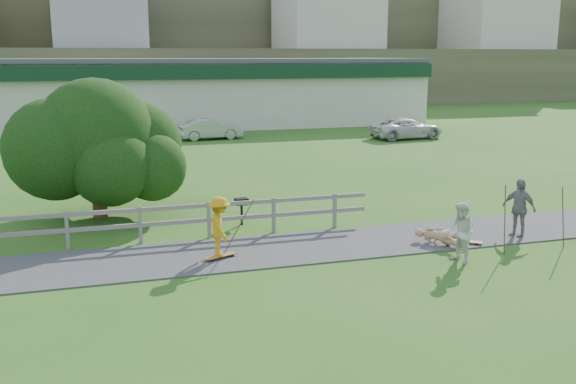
# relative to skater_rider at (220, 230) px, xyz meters

# --- Properties ---
(ground) EXTENTS (260.00, 260.00, 0.00)m
(ground) POSITION_rel_skater_rider_xyz_m (2.09, -1.15, -0.81)
(ground) COLOR #2A5D1A
(ground) RESTS_ON ground
(path) EXTENTS (34.00, 3.00, 0.04)m
(path) POSITION_rel_skater_rider_xyz_m (2.09, 0.35, -0.79)
(path) COLOR #38393B
(path) RESTS_ON ground
(fence) EXTENTS (15.05, 0.10, 1.10)m
(fence) POSITION_rel_skater_rider_xyz_m (-2.53, 2.15, -0.08)
(fence) COLOR slate
(fence) RESTS_ON ground
(strip_mall) EXTENTS (32.50, 10.75, 5.10)m
(strip_mall) POSITION_rel_skater_rider_xyz_m (6.09, 33.79, 1.77)
(strip_mall) COLOR beige
(strip_mall) RESTS_ON ground
(skater_rider) EXTENTS (0.64, 1.06, 1.61)m
(skater_rider) POSITION_rel_skater_rider_xyz_m (0.00, 0.00, 0.00)
(skater_rider) COLOR orange
(skater_rider) RESTS_ON ground
(skater_fallen) EXTENTS (1.45, 1.17, 0.55)m
(skater_fallen) POSITION_rel_skater_rider_xyz_m (6.25, -0.61, -0.53)
(skater_fallen) COLOR tan
(skater_fallen) RESTS_ON ground
(spectator_a) EXTENTS (0.72, 0.87, 1.61)m
(spectator_a) POSITION_rel_skater_rider_xyz_m (5.96, -2.12, -0.00)
(spectator_a) COLOR silver
(spectator_a) RESTS_ON ground
(spectator_b) EXTENTS (0.83, 1.12, 1.77)m
(spectator_b) POSITION_rel_skater_rider_xyz_m (8.96, -0.44, 0.08)
(spectator_b) COLOR gray
(spectator_b) RESTS_ON ground
(car_silver) EXTENTS (4.23, 1.88, 1.35)m
(car_silver) POSITION_rel_skater_rider_xyz_m (4.21, 24.80, -0.13)
(car_silver) COLOR #A0A2A7
(car_silver) RESTS_ON ground
(car_white) EXTENTS (5.00, 2.67, 1.34)m
(car_white) POSITION_rel_skater_rider_xyz_m (16.53, 21.40, -0.14)
(car_white) COLOR silver
(car_white) RESTS_ON ground
(tree) EXTENTS (6.26, 6.26, 3.99)m
(tree) POSITION_rel_skater_rider_xyz_m (-2.98, 5.66, 1.19)
(tree) COLOR black
(tree) RESTS_ON ground
(bbq) EXTENTS (0.43, 0.34, 0.87)m
(bbq) POSITION_rel_skater_rider_xyz_m (1.35, 3.33, -0.37)
(bbq) COLOR black
(bbq) RESTS_ON ground
(longboard_rider) EXTENTS (0.96, 0.58, 0.10)m
(longboard_rider) POSITION_rel_skater_rider_xyz_m (0.00, 0.00, -0.75)
(longboard_rider) COLOR #956030
(longboard_rider) RESTS_ON ground
(longboard_fallen) EXTENTS (0.83, 0.74, 0.10)m
(longboard_fallen) POSITION_rel_skater_rider_xyz_m (7.05, -0.71, -0.76)
(longboard_fallen) COLOR #956030
(longboard_fallen) RESTS_ON ground
(helmet) EXTENTS (0.28, 0.28, 0.28)m
(helmet) POSITION_rel_skater_rider_xyz_m (6.85, -0.26, -0.67)
(helmet) COLOR red
(helmet) RESTS_ON ground
(pole_rider) EXTENTS (0.03, 0.03, 1.72)m
(pole_rider) POSITION_rel_skater_rider_xyz_m (0.60, 0.40, 0.05)
(pole_rider) COLOR brown
(pole_rider) RESTS_ON ground
(pole_spec_left) EXTENTS (0.03, 0.03, 1.96)m
(pole_spec_left) POSITION_rel_skater_rider_xyz_m (7.47, -1.83, 0.17)
(pole_spec_left) COLOR brown
(pole_spec_left) RESTS_ON ground
(pole_spec_right) EXTENTS (0.03, 0.03, 1.77)m
(pole_spec_right) POSITION_rel_skater_rider_xyz_m (9.44, -1.75, 0.08)
(pole_spec_right) COLOR brown
(pole_spec_right) RESTS_ON ground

